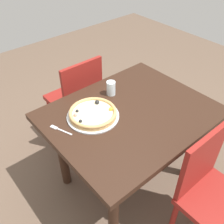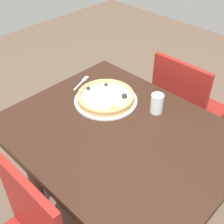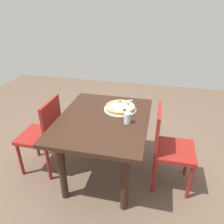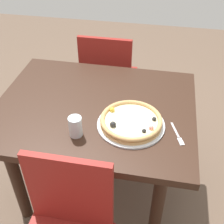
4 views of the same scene
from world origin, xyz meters
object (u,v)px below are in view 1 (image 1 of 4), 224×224
Objects in this scene: fork at (59,129)px; dining_table at (130,124)px; chair_far at (77,98)px; drinking_glass at (111,88)px; chair_near at (211,193)px; plate at (93,116)px; pizza at (93,113)px.

dining_table is at bearing -129.84° from fork.
chair_far reaches higher than drinking_glass.
plate is (-0.28, 0.79, 0.25)m from chair_near.
dining_table is at bearing -30.26° from pizza.
drinking_glass is (0.05, -0.41, 0.29)m from chair_far.
dining_table is at bearing -30.15° from plate.
fork is at bearing -170.43° from drinking_glass.
dining_table is at bearing -88.51° from chair_far.
pizza reaches higher than plate.
chair_near and chair_far have the same top height.
dining_table is 0.28m from plate.
dining_table is 1.27× the size of chair_far.
fork is (-0.24, 0.04, -0.00)m from plate.
dining_table is 3.19× the size of plate.
drinking_glass is at bearing 24.73° from pizza.
plate is 0.24m from fork.
chair_far reaches higher than fork.
dining_table is 0.29m from pizza.
fork is at bearing 171.61° from plate.
chair_near is at bearing -85.26° from dining_table.
pizza is at bearing -155.27° from drinking_glass.
plate reaches higher than fork.
chair_near is 2.76× the size of pizza.
chair_far is 2.51× the size of plate.
plate is at bearing 149.85° from dining_table.
drinking_glass is (0.26, 0.12, 0.02)m from pizza.
chair_far reaches higher than plate.
pizza is 1.98× the size of fork.
chair_near is at bearing -86.84° from chair_far.
chair_far is (-0.07, 1.32, 0.00)m from chair_near.
plate is 0.03m from pizza.
fork is (-0.45, -0.50, 0.24)m from chair_far.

